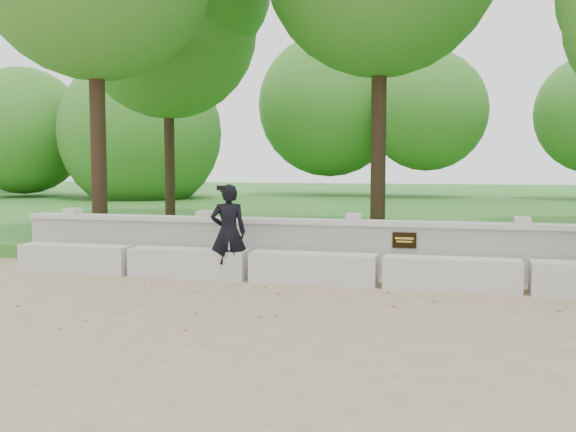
{
  "coord_description": "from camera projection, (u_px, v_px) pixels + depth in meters",
  "views": [
    {
      "loc": [
        1.01,
        -7.37,
        1.76
      ],
      "look_at": [
        -1.4,
        1.95,
        1.0
      ],
      "focal_mm": 40.0,
      "sensor_mm": 36.0,
      "label": 1
    }
  ],
  "objects": [
    {
      "name": "tree_far_left",
      "position": [
        167.0,
        16.0,
        17.84
      ],
      "size": [
        4.98,
        4.98,
        8.16
      ],
      "color": "#382619",
      "rests_on": "lawn"
    },
    {
      "name": "man_main",
      "position": [
        228.0,
        232.0,
        9.75
      ],
      "size": [
        0.63,
        0.59,
        1.48
      ],
      "color": "black",
      "rests_on": "ground"
    },
    {
      "name": "parapet_wall",
      "position": [
        385.0,
        249.0,
        9.97
      ],
      "size": [
        12.5,
        0.35,
        0.9
      ],
      "color": "#B4B1AA",
      "rests_on": "ground"
    },
    {
      "name": "shrub_a",
      "position": [
        77.0,
        230.0,
        12.11
      ],
      "size": [
        0.37,
        0.32,
        0.58
      ],
      "primitive_type": "imported",
      "rotation": [
        0.0,
        0.0,
        0.43
      ],
      "color": "#2E8932",
      "rests_on": "lawn"
    },
    {
      "name": "lawn",
      "position": [
        421.0,
        215.0,
        21.0
      ],
      "size": [
        40.0,
        22.0,
        0.25
      ],
      "primitive_type": "cube",
      "color": "#2D5C20",
      "rests_on": "ground"
    },
    {
      "name": "ground",
      "position": [
        362.0,
        316.0,
        7.5
      ],
      "size": [
        80.0,
        80.0,
        0.0
      ],
      "primitive_type": "plane",
      "color": "#9F8961",
      "rests_on": "ground"
    },
    {
      "name": "concrete_bench",
      "position": [
        380.0,
        271.0,
        9.32
      ],
      "size": [
        11.9,
        0.45,
        0.45
      ],
      "color": "beige",
      "rests_on": "ground"
    },
    {
      "name": "shrub_b",
      "position": [
        326.0,
        234.0,
        10.91
      ],
      "size": [
        0.36,
        0.41,
        0.67
      ],
      "primitive_type": "imported",
      "rotation": [
        0.0,
        0.0,
        1.75
      ],
      "color": "#2E8932",
      "rests_on": "lawn"
    },
    {
      "name": "shrub_d",
      "position": [
        352.0,
        230.0,
        11.74
      ],
      "size": [
        0.48,
        0.47,
        0.64
      ],
      "primitive_type": "imported",
      "rotation": [
        0.0,
        0.0,
        5.66
      ],
      "color": "#2E8932",
      "rests_on": "lawn"
    }
  ]
}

